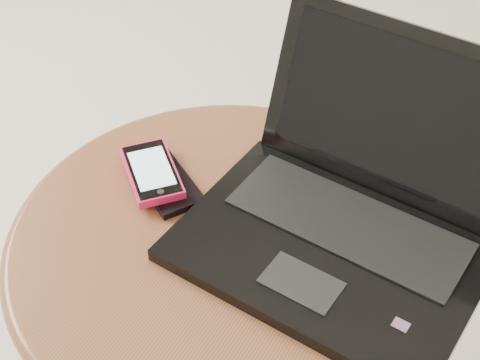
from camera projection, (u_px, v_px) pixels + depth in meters
The scene contains 4 objects.
table at pixel (228, 284), 1.02m from camera, with size 0.60×0.60×0.47m.
laptop at pixel (349, 211), 0.93m from camera, with size 0.40×0.37×0.24m.
phone_black at pixel (166, 183), 1.02m from camera, with size 0.14×0.12×0.01m.
phone_pink at pixel (152, 172), 1.02m from camera, with size 0.14×0.13×0.01m.
Camera 1 is at (0.22, -0.49, 1.17)m, focal length 53.94 mm.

